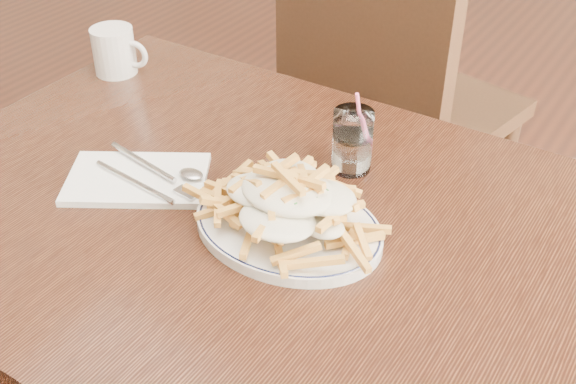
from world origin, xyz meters
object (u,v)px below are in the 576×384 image
Objects in this scene: table at (275,261)px; chair_far at (386,89)px; loaded_fries at (288,198)px; fries_plate at (288,227)px; coffee_mug at (115,51)px; water_glass at (352,144)px.

chair_far is at bearing 103.40° from table.
chair_far is 3.41× the size of loaded_fries.
coffee_mug is at bearing 156.43° from fries_plate.
loaded_fries is 2.58× the size of coffee_mug.
table is 1.17× the size of chair_far.
table is 3.95× the size of fries_plate.
water_glass is (-0.00, 0.19, 0.04)m from fries_plate.
fries_plate is 0.20m from water_glass.
table is 0.09m from fries_plate.
chair_far is 8.81× the size of coffee_mug.
chair_far is (-0.18, 0.76, -0.09)m from table.
coffee_mug is (-0.56, 0.24, -0.01)m from loaded_fries.
water_glass is (0.03, 0.18, 0.12)m from table.
table is at bearing 156.98° from fries_plate.
fries_plate is at bearing -23.57° from coffee_mug.
loaded_fries reaches higher than coffee_mug.
loaded_fries reaches higher than table.
table is 10.33× the size of coffee_mug.
table is 0.78m from chair_far.
loaded_fries reaches higher than fries_plate.
chair_far reaches higher than fries_plate.
chair_far reaches higher than loaded_fries.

